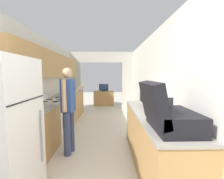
# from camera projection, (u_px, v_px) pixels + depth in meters

# --- Properties ---
(wall_left) EXTENTS (0.38, 7.89, 2.50)m
(wall_left) POSITION_uv_depth(u_px,v_px,m) (40.00, 77.00, 3.50)
(wall_left) COLOR silver
(wall_left) RESTS_ON ground_plane
(wall_right) EXTENTS (0.06, 7.89, 2.50)m
(wall_right) POSITION_uv_depth(u_px,v_px,m) (159.00, 88.00, 3.18)
(wall_right) COLOR silver
(wall_right) RESTS_ON ground_plane
(wall_far_with_doorway) EXTENTS (3.10, 0.06, 2.50)m
(wall_far_with_doorway) POSITION_uv_depth(u_px,v_px,m) (102.00, 76.00, 6.49)
(wall_far_with_doorway) COLOR silver
(wall_far_with_doorway) RESTS_ON ground_plane
(counter_left) EXTENTS (0.62, 4.10, 0.92)m
(counter_left) POSITION_uv_depth(u_px,v_px,m) (62.00, 112.00, 4.30)
(counter_left) COLOR #B2844C
(counter_left) RESTS_ON ground_plane
(counter_right) EXTENTS (0.62, 2.28, 0.92)m
(counter_right) POSITION_uv_depth(u_px,v_px,m) (153.00, 140.00, 2.48)
(counter_right) COLOR #B2844C
(counter_right) RESTS_ON ground_plane
(range_oven) EXTENTS (0.66, 0.73, 1.06)m
(range_oven) POSITION_uv_depth(u_px,v_px,m) (53.00, 119.00, 3.61)
(range_oven) COLOR white
(range_oven) RESTS_ON ground_plane
(person) EXTENTS (0.53, 0.42, 1.66)m
(person) POSITION_uv_depth(u_px,v_px,m) (68.00, 108.00, 2.85)
(person) COLOR #384266
(person) RESTS_ON ground_plane
(suitcase) EXTENTS (0.57, 0.67, 0.54)m
(suitcase) POSITION_uv_depth(u_px,v_px,m) (166.00, 114.00, 1.69)
(suitcase) COLOR black
(suitcase) RESTS_ON counter_right
(microwave) EXTENTS (0.33, 0.49, 0.32)m
(microwave) POSITION_uv_depth(u_px,v_px,m) (150.00, 97.00, 3.09)
(microwave) COLOR #B7B7BC
(microwave) RESTS_ON counter_right
(tv_cabinet) EXTENTS (0.98, 0.42, 0.72)m
(tv_cabinet) POSITION_uv_depth(u_px,v_px,m) (104.00, 98.00, 7.46)
(tv_cabinet) COLOR #B2844C
(tv_cabinet) RESTS_ON ground_plane
(television) EXTENTS (0.45, 0.16, 0.36)m
(television) POSITION_uv_depth(u_px,v_px,m) (104.00, 88.00, 7.36)
(television) COLOR black
(television) RESTS_ON tv_cabinet
(knife) EXTENTS (0.15, 0.33, 0.02)m
(knife) POSITION_uv_depth(u_px,v_px,m) (58.00, 97.00, 4.09)
(knife) COLOR #B7B7BC
(knife) RESTS_ON counter_left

